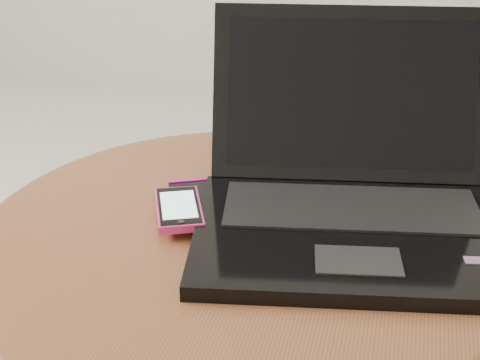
# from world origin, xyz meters

# --- Properties ---
(table) EXTENTS (0.66, 0.66, 0.53)m
(table) POSITION_xyz_m (-0.08, 0.09, 0.41)
(table) COLOR brown
(table) RESTS_ON ground
(laptop) EXTENTS (0.42, 0.40, 0.24)m
(laptop) POSITION_xyz_m (0.05, 0.14, 0.57)
(laptop) COLOR black
(laptop) RESTS_ON table
(phone_black) EXTENTS (0.11, 0.14, 0.01)m
(phone_black) POSITION_xyz_m (-0.15, 0.14, 0.53)
(phone_black) COLOR black
(phone_black) RESTS_ON table
(phone_pink) EXTENTS (0.09, 0.12, 0.01)m
(phone_pink) POSITION_xyz_m (-0.16, 0.10, 0.54)
(phone_pink) COLOR #E52F78
(phone_pink) RESTS_ON phone_black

